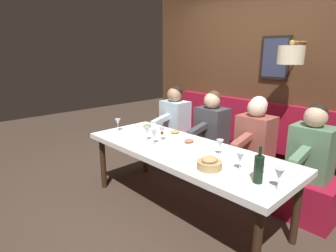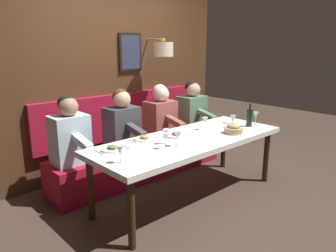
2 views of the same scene
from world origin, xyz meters
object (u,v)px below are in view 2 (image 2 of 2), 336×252
wine_glass_3 (256,116)px  wine_glass_5 (166,133)px  wine_bottle (249,118)px  diner_middle (122,122)px  wine_glass_2 (233,119)px  wine_glass_0 (205,121)px  wine_glass_1 (177,136)px  wine_glass_6 (166,138)px  diner_near (161,115)px  diner_far (70,133)px  dining_table (190,143)px  diner_nearest (192,109)px  wine_glass_4 (120,151)px  bread_bowl (233,129)px

wine_glass_3 → wine_glass_5: same height
wine_glass_3 → wine_bottle: (-0.01, 0.16, -0.00)m
diner_middle → wine_glass_2: diner_middle is taller
wine_glass_0 → wine_glass_3: 0.77m
wine_glass_0 → wine_glass_3: same height
diner_middle → wine_bottle: (-1.03, -1.26, 0.04)m
wine_glass_1 → wine_glass_5: 0.15m
wine_glass_0 → wine_glass_1: bearing=108.6°
wine_glass_6 → diner_near: bearing=-39.1°
diner_far → wine_glass_1: size_ratio=4.82×
wine_glass_6 → wine_glass_5: bearing=-44.0°
wine_glass_1 → diner_far: bearing=34.7°
dining_table → wine_glass_2: 0.75m
diner_middle → wine_glass_1: diner_middle is taller
dining_table → diner_middle: bearing=19.6°
diner_near → wine_glass_1: (-1.01, 0.66, 0.04)m
diner_far → diner_nearest: bearing=-90.0°
wine_glass_4 → diner_near: bearing=-53.6°
wine_glass_6 → wine_glass_2: bearing=-87.6°
diner_nearest → diner_far: bearing=90.0°
dining_table → diner_nearest: bearing=-47.9°
wine_glass_3 → wine_glass_6: bearing=88.8°
dining_table → wine_glass_4: size_ratio=14.56×
diner_middle → wine_glass_2: 1.40m
dining_table → diner_nearest: 1.32m
diner_nearest → wine_glass_5: 1.59m
diner_middle → wine_glass_6: bearing=171.1°
diner_far → wine_bottle: size_ratio=2.64×
diner_far → wine_glass_4: (-1.01, 0.02, 0.04)m
diner_middle → wine_glass_4: bearing=144.4°
diner_nearest → diner_far: size_ratio=1.00×
diner_near → wine_glass_0: bearing=-176.2°
wine_glass_2 → dining_table: bearing=85.4°
dining_table → diner_middle: (0.88, 0.31, 0.14)m
wine_glass_1 → wine_glass_4: size_ratio=1.00×
wine_bottle → bread_bowl: (-0.07, 0.43, -0.07)m
wine_glass_6 → wine_bottle: wine_bottle is taller
diner_near → wine_glass_0: diner_near is taller
wine_glass_3 → wine_glass_4: (0.01, 2.15, 0.00)m
dining_table → diner_far: size_ratio=3.02×
dining_table → wine_glass_4: bearing=97.2°
wine_glass_4 → bread_bowl: 1.57m
wine_glass_5 → wine_bottle: wine_bottle is taller
wine_glass_1 → wine_glass_4: bearing=90.2°
wine_glass_5 → wine_glass_6: same height
wine_glass_0 → wine_glass_5: size_ratio=1.00×
diner_middle → wine_glass_1: bearing=179.5°
wine_glass_4 → wine_glass_6: same height
wine_glass_6 → wine_bottle: (-0.04, -1.42, -0.00)m
wine_glass_6 → bread_bowl: 1.00m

